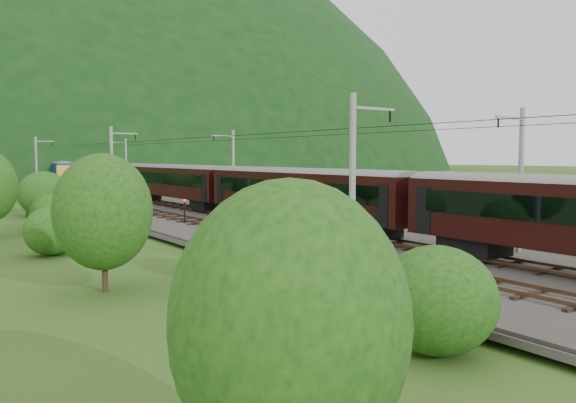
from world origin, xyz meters
TOP-DOWN VIEW (x-y plane):
  - ground at (0.00, 0.00)m, footprint 600.00×600.00m
  - railbed at (0.00, 10.00)m, footprint 14.00×220.00m
  - track_left at (-2.40, 10.00)m, footprint 2.40×220.00m
  - track_right at (2.40, 10.00)m, footprint 2.40×220.00m
  - catenary_left at (-6.12, 32.00)m, footprint 2.54×192.28m
  - catenary_right at (6.12, 32.00)m, footprint 2.54×192.28m
  - overhead_wires at (0.00, 10.00)m, footprint 4.83×198.00m
  - train at (2.40, 26.51)m, footprint 2.98×143.17m
  - hazard_post_near at (-0.62, 51.05)m, footprint 0.15×0.15m
  - hazard_post_far at (0.42, 48.69)m, footprint 0.16×0.16m
  - signal at (-3.18, 23.44)m, footprint 0.21×0.21m
  - vegetation_left at (-14.38, 21.21)m, footprint 13.96×145.69m
  - vegetation_right at (11.04, 9.23)m, footprint 5.38×110.22m

SIDE VIEW (x-z plane):
  - ground at x=0.00m, z-range 0.00..0.00m
  - railbed at x=0.00m, z-range 0.00..0.30m
  - track_left at x=-2.40m, z-range 0.24..0.51m
  - track_right at x=2.40m, z-range 0.24..0.51m
  - hazard_post_near at x=-0.62m, z-range 0.30..1.74m
  - hazard_post_far at x=0.42m, z-range 0.30..1.76m
  - vegetation_right at x=11.04m, z-range -0.17..2.91m
  - signal at x=-3.18m, z-range 0.47..2.39m
  - vegetation_left at x=-14.38m, z-range -0.99..6.05m
  - train at x=2.40m, z-range 0.94..6.12m
  - catenary_left at x=-6.12m, z-range 0.50..8.50m
  - catenary_right at x=6.12m, z-range 0.50..8.50m
  - overhead_wires at x=0.00m, z-range 7.08..7.12m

